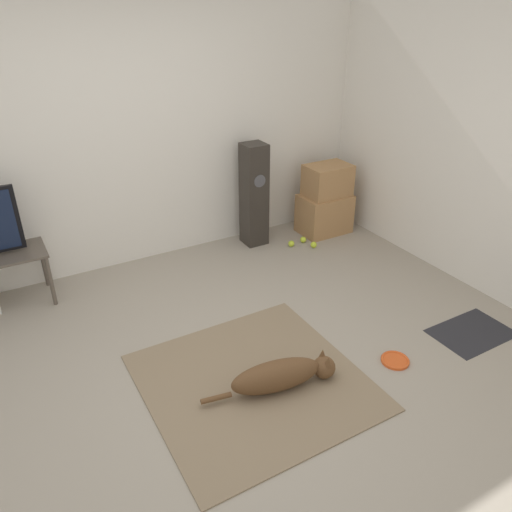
{
  "coord_description": "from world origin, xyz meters",
  "views": [
    {
      "loc": [
        -1.13,
        -2.43,
        2.41
      ],
      "look_at": [
        0.71,
        0.79,
        0.45
      ],
      "focal_mm": 35.0,
      "sensor_mm": 36.0,
      "label": 1
    }
  ],
  "objects_px": {
    "floor_speaker": "(254,195)",
    "tennis_ball_near_speaker": "(314,245)",
    "cardboard_box_lower": "(324,214)",
    "frisbee": "(395,360)",
    "cardboard_box_upper": "(328,180)",
    "tennis_ball_by_boxes": "(291,244)",
    "tennis_ball_loose_on_carpet": "(303,240)",
    "dog": "(282,375)"
  },
  "relations": [
    {
      "from": "floor_speaker",
      "to": "tennis_ball_loose_on_carpet",
      "type": "bearing_deg",
      "value": -30.99
    },
    {
      "from": "cardboard_box_upper",
      "to": "tennis_ball_loose_on_carpet",
      "type": "height_order",
      "value": "cardboard_box_upper"
    },
    {
      "from": "frisbee",
      "to": "tennis_ball_near_speaker",
      "type": "xyz_separation_m",
      "value": [
        0.57,
        1.82,
        0.02
      ]
    },
    {
      "from": "tennis_ball_by_boxes",
      "to": "tennis_ball_loose_on_carpet",
      "type": "distance_m",
      "value": 0.17
    },
    {
      "from": "dog",
      "to": "cardboard_box_upper",
      "type": "bearing_deg",
      "value": 47.01
    },
    {
      "from": "floor_speaker",
      "to": "tennis_ball_near_speaker",
      "type": "bearing_deg",
      "value": -42.02
    },
    {
      "from": "floor_speaker",
      "to": "tennis_ball_by_boxes",
      "type": "bearing_deg",
      "value": -45.09
    },
    {
      "from": "dog",
      "to": "tennis_ball_near_speaker",
      "type": "bearing_deg",
      "value": 48.67
    },
    {
      "from": "cardboard_box_lower",
      "to": "floor_speaker",
      "type": "height_order",
      "value": "floor_speaker"
    },
    {
      "from": "frisbee",
      "to": "cardboard_box_upper",
      "type": "distance_m",
      "value": 2.37
    },
    {
      "from": "floor_speaker",
      "to": "tennis_ball_by_boxes",
      "type": "height_order",
      "value": "floor_speaker"
    },
    {
      "from": "dog",
      "to": "cardboard_box_upper",
      "type": "xyz_separation_m",
      "value": [
        1.8,
        1.93,
        0.49
      ]
    },
    {
      "from": "dog",
      "to": "tennis_ball_loose_on_carpet",
      "type": "height_order",
      "value": "dog"
    },
    {
      "from": "dog",
      "to": "tennis_ball_near_speaker",
      "type": "distance_m",
      "value": 2.19
    },
    {
      "from": "tennis_ball_loose_on_carpet",
      "to": "cardboard_box_lower",
      "type": "bearing_deg",
      "value": 18.74
    },
    {
      "from": "frisbee",
      "to": "floor_speaker",
      "type": "relative_size",
      "value": 0.19
    },
    {
      "from": "tennis_ball_by_boxes",
      "to": "cardboard_box_lower",
      "type": "bearing_deg",
      "value": 14.86
    },
    {
      "from": "cardboard_box_upper",
      "to": "floor_speaker",
      "type": "bearing_deg",
      "value": 169.89
    },
    {
      "from": "dog",
      "to": "cardboard_box_upper",
      "type": "height_order",
      "value": "cardboard_box_upper"
    },
    {
      "from": "cardboard_box_upper",
      "to": "tennis_ball_near_speaker",
      "type": "distance_m",
      "value": 0.73
    },
    {
      "from": "dog",
      "to": "frisbee",
      "type": "xyz_separation_m",
      "value": [
        0.87,
        -0.18,
        -0.11
      ]
    },
    {
      "from": "frisbee",
      "to": "tennis_ball_loose_on_carpet",
      "type": "distance_m",
      "value": 2.05
    },
    {
      "from": "cardboard_box_lower",
      "to": "cardboard_box_upper",
      "type": "xyz_separation_m",
      "value": [
        0.02,
        0.0,
        0.39
      ]
    },
    {
      "from": "tennis_ball_loose_on_carpet",
      "to": "dog",
      "type": "bearing_deg",
      "value": -128.22
    },
    {
      "from": "frisbee",
      "to": "cardboard_box_lower",
      "type": "distance_m",
      "value": 2.3
    },
    {
      "from": "floor_speaker",
      "to": "tennis_ball_loose_on_carpet",
      "type": "xyz_separation_m",
      "value": [
        0.46,
        -0.28,
        -0.51
      ]
    },
    {
      "from": "cardboard_box_upper",
      "to": "tennis_ball_near_speaker",
      "type": "xyz_separation_m",
      "value": [
        -0.35,
        -0.29,
        -0.57
      ]
    },
    {
      "from": "cardboard_box_upper",
      "to": "floor_speaker",
      "type": "distance_m",
      "value": 0.85
    },
    {
      "from": "dog",
      "to": "tennis_ball_loose_on_carpet",
      "type": "distance_m",
      "value": 2.29
    },
    {
      "from": "floor_speaker",
      "to": "cardboard_box_upper",
      "type": "bearing_deg",
      "value": -10.11
    },
    {
      "from": "floor_speaker",
      "to": "tennis_ball_near_speaker",
      "type": "relative_size",
      "value": 16.47
    },
    {
      "from": "cardboard_box_lower",
      "to": "tennis_ball_near_speaker",
      "type": "height_order",
      "value": "cardboard_box_lower"
    },
    {
      "from": "tennis_ball_loose_on_carpet",
      "to": "frisbee",
      "type": "bearing_deg",
      "value": -105.35
    },
    {
      "from": "frisbee",
      "to": "cardboard_box_lower",
      "type": "xyz_separation_m",
      "value": [
        0.91,
        2.1,
        0.2
      ]
    },
    {
      "from": "cardboard_box_lower",
      "to": "tennis_ball_near_speaker",
      "type": "distance_m",
      "value": 0.48
    },
    {
      "from": "tennis_ball_by_boxes",
      "to": "tennis_ball_loose_on_carpet",
      "type": "bearing_deg",
      "value": 5.98
    },
    {
      "from": "tennis_ball_by_boxes",
      "to": "tennis_ball_near_speaker",
      "type": "xyz_separation_m",
      "value": [
        0.19,
        -0.14,
        0.0
      ]
    },
    {
      "from": "frisbee",
      "to": "cardboard_box_lower",
      "type": "height_order",
      "value": "cardboard_box_lower"
    },
    {
      "from": "dog",
      "to": "floor_speaker",
      "type": "bearing_deg",
      "value": 65.18
    },
    {
      "from": "frisbee",
      "to": "tennis_ball_near_speaker",
      "type": "height_order",
      "value": "tennis_ball_near_speaker"
    },
    {
      "from": "floor_speaker",
      "to": "tennis_ball_loose_on_carpet",
      "type": "distance_m",
      "value": 0.74
    },
    {
      "from": "dog",
      "to": "tennis_ball_loose_on_carpet",
      "type": "bearing_deg",
      "value": 51.78
    }
  ]
}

